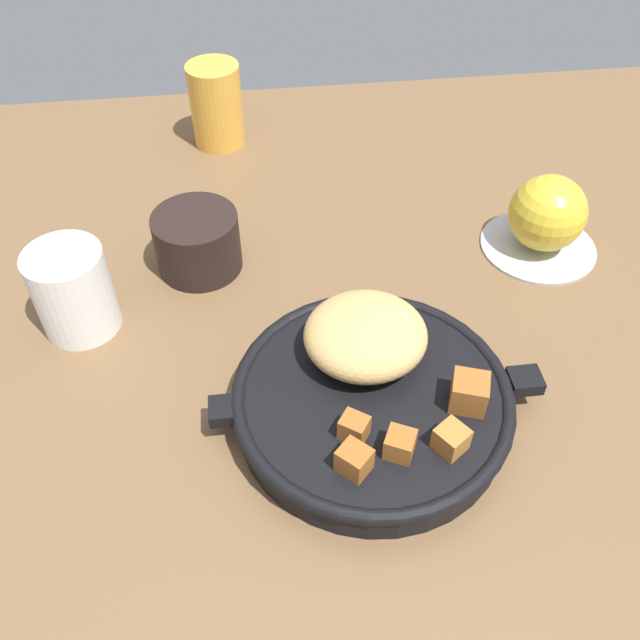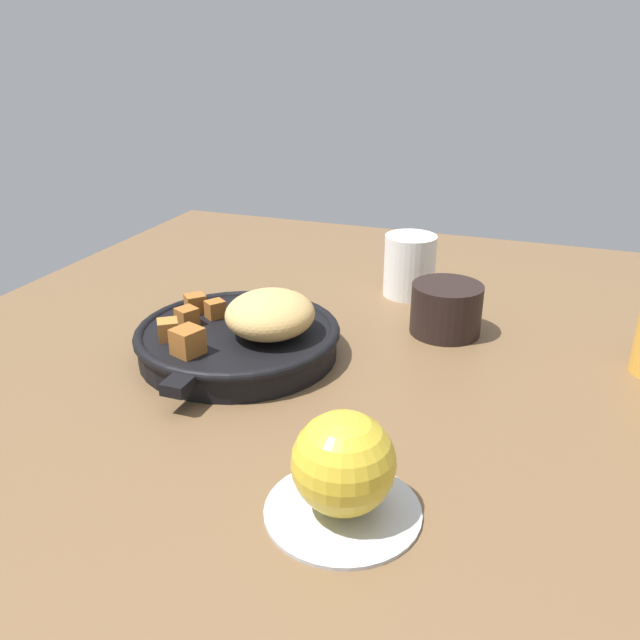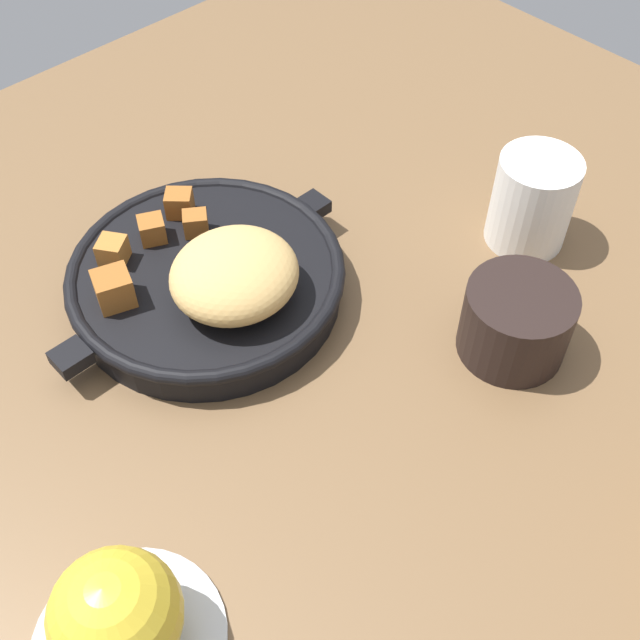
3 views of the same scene
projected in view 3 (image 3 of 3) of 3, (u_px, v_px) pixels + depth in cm
name	position (u px, v px, depth cm)	size (l,w,h in cm)	color
ground_plane	(281.00, 366.00, 63.53)	(112.83, 95.71, 2.40)	brown
cast_iron_skillet	(207.00, 280.00, 64.34)	(26.97, 22.67, 7.90)	black
saucer_plate	(129.00, 640.00, 48.21)	(11.87, 11.87, 0.60)	#B7BABF
red_apple	(116.00, 615.00, 45.04)	(7.71, 7.71, 7.71)	gold
white_creamer_pitcher	(532.00, 201.00, 68.13)	(6.95, 6.95, 8.40)	white
coffee_mug_dark	(516.00, 322.00, 60.92)	(8.41, 8.41, 6.08)	black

